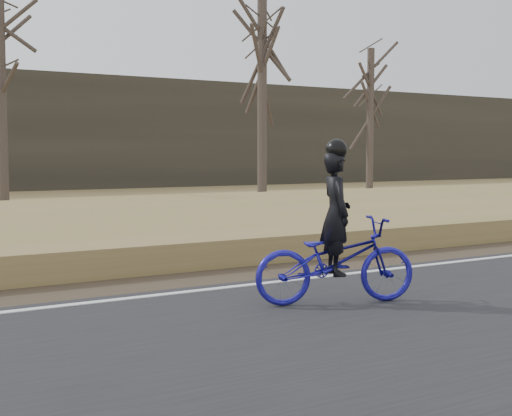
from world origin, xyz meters
TOP-DOWN VIEW (x-y plane):
  - ground at (0.00, 0.00)m, footprint 120.00×120.00m
  - road at (0.00, -2.50)m, footprint 120.00×6.00m
  - edge_line at (0.00, 0.20)m, footprint 120.00×0.12m
  - shoulder at (0.00, 1.20)m, footprint 120.00×1.60m
  - cyclist at (3.23, -1.36)m, footprint 2.11×1.30m
  - bare_tree_center at (3.25, 17.24)m, footprint 0.36×0.36m
  - bare_tree_right at (11.82, 14.19)m, footprint 0.36×0.36m
  - bare_tree_far_right at (20.93, 18.86)m, footprint 0.36×0.36m

SIDE VIEW (x-z plane):
  - ground at x=0.00m, z-range 0.00..0.00m
  - shoulder at x=0.00m, z-range 0.00..0.04m
  - road at x=0.00m, z-range 0.00..0.06m
  - edge_line at x=0.00m, z-range 0.06..0.07m
  - cyclist at x=3.23m, z-range -0.31..1.69m
  - bare_tree_far_right at x=20.93m, z-range 0.00..6.97m
  - bare_tree_center at x=3.25m, z-range 0.00..7.56m
  - bare_tree_right at x=11.82m, z-range 0.00..7.62m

